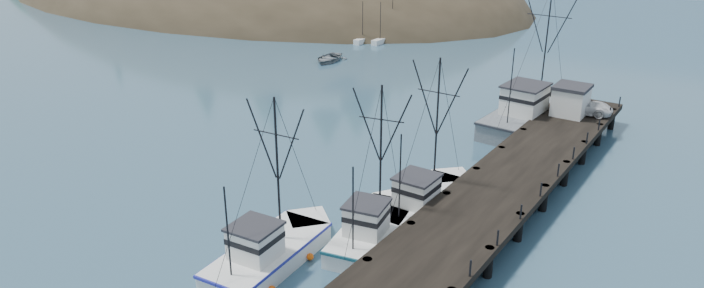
% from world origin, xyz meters
% --- Properties ---
extents(ground, '(400.00, 400.00, 0.00)m').
position_xyz_m(ground, '(0.00, 0.00, 0.00)').
color(ground, '#2D4E65').
rests_on(ground, ground).
extents(pier, '(6.00, 44.00, 2.00)m').
position_xyz_m(pier, '(14.00, 16.00, 1.69)').
color(pier, black).
rests_on(pier, ground).
extents(headland, '(134.80, 78.00, 51.00)m').
position_xyz_m(headland, '(-74.95, 78.61, -4.55)').
color(headland, '#382D1E').
rests_on(headland, ground).
extents(moored_sailboats, '(24.52, 16.32, 6.35)m').
position_xyz_m(moored_sailboats, '(-29.43, 58.48, 0.33)').
color(moored_sailboats, white).
rests_on(moored_sailboats, ground).
extents(trawler_near, '(4.98, 10.33, 10.54)m').
position_xyz_m(trawler_near, '(8.74, 5.99, 0.82)').
color(trawler_near, white).
rests_on(trawler_near, ground).
extents(trawler_mid, '(4.28, 10.74, 10.69)m').
position_xyz_m(trawler_mid, '(5.07, 0.11, 0.82)').
color(trawler_mid, white).
rests_on(trawler_mid, ground).
extents(trawler_far, '(3.62, 10.93, 11.27)m').
position_xyz_m(trawler_far, '(9.72, 11.33, 0.82)').
color(trawler_far, white).
rests_on(trawler_far, ground).
extents(work_vessel, '(5.68, 16.30, 13.51)m').
position_xyz_m(work_vessel, '(9.87, 32.86, 1.23)').
color(work_vessel, slate).
rests_on(work_vessel, ground).
extents(pier_shed, '(3.00, 3.20, 2.80)m').
position_xyz_m(pier_shed, '(13.54, 32.06, 3.42)').
color(pier_shed, silver).
rests_on(pier_shed, pier).
extents(pickup_truck, '(5.71, 3.40, 1.49)m').
position_xyz_m(pickup_truck, '(14.40, 33.12, 2.74)').
color(pickup_truck, silver).
rests_on(pickup_truck, pier).
extents(motorboat, '(4.92, 6.19, 1.15)m').
position_xyz_m(motorboat, '(-21.02, 41.76, 0.00)').
color(motorboat, slate).
rests_on(motorboat, ground).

